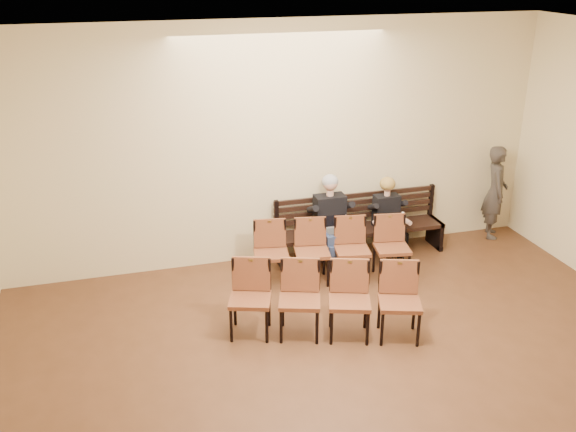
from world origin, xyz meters
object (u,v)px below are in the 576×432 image
object	(u,v)px
seated_woman	(388,223)
water_bottle	(402,227)
bag	(395,240)
chair_row_front	(332,251)
laptop	(338,232)
seated_man	(332,222)
passerby	(496,185)
bench	(360,242)
chair_row_back	(325,302)

from	to	relation	value
seated_woman	water_bottle	xyz separation A→B (m)	(0.09, -0.28, 0.03)
water_bottle	bag	distance (m)	0.68
seated_woman	chair_row_front	distance (m)	1.21
laptop	chair_row_front	bearing A→B (deg)	-109.79
seated_man	passerby	bearing A→B (deg)	4.41
seated_man	bag	world-z (taller)	seated_man
seated_man	passerby	size ratio (longest dim) A/B	0.76
laptop	water_bottle	size ratio (longest dim) A/B	1.44
bench	bag	size ratio (longest dim) A/B	7.34
seated_woman	water_bottle	bearing A→B (deg)	-72.51
seated_man	seated_woman	world-z (taller)	seated_man
seated_man	seated_woman	size ratio (longest dim) A/B	1.23
bag	passerby	xyz separation A→B (m)	(1.71, 0.00, 0.74)
passerby	bench	bearing A→B (deg)	116.30
water_bottle	chair_row_back	size ratio (longest dim) A/B	0.11
bag	chair_row_front	size ratio (longest dim) A/B	0.16
seated_woman	bench	bearing A→B (deg)	162.99
seated_woman	water_bottle	size ratio (longest dim) A/B	4.36
seated_woman	bag	bearing A→B (deg)	43.19
passerby	water_bottle	bearing A→B (deg)	128.93
bench	seated_man	bearing A→B (deg)	-166.87
passerby	chair_row_front	xyz separation A→B (m)	(-3.03, -0.75, -0.42)
chair_row_back	laptop	bearing A→B (deg)	83.27
bag	chair_row_back	distance (m)	2.81
water_bottle	bag	xyz separation A→B (m)	(0.15, 0.50, -0.44)
bag	chair_row_front	distance (m)	1.55
seated_woman	chair_row_front	bearing A→B (deg)	-153.88
bag	chair_row_front	world-z (taller)	chair_row_front
seated_woman	chair_row_front	world-z (taller)	seated_woman
seated_man	passerby	world-z (taller)	passerby
seated_man	chair_row_front	world-z (taller)	seated_man
laptop	bag	distance (m)	1.26
water_bottle	bag	world-z (taller)	water_bottle
passerby	chair_row_front	distance (m)	3.15
bench	bag	world-z (taller)	bench
chair_row_front	bench	bearing A→B (deg)	53.06
laptop	chair_row_back	world-z (taller)	chair_row_back
laptop	chair_row_front	xyz separation A→B (m)	(-0.21, -0.34, -0.13)
bag	chair_row_front	xyz separation A→B (m)	(-1.32, -0.75, 0.32)
chair_row_front	water_bottle	bearing A→B (deg)	21.76
seated_woman	chair_row_back	xyz separation A→B (m)	(-1.65, -1.84, -0.08)
seated_woman	laptop	world-z (taller)	seated_woman
seated_man	chair_row_back	world-z (taller)	seated_man
bag	chair_row_front	bearing A→B (deg)	-150.31
chair_row_front	laptop	bearing A→B (deg)	67.82
bench	seated_woman	size ratio (longest dim) A/B	2.40
water_bottle	bag	size ratio (longest dim) A/B	0.70
bench	water_bottle	bearing A→B (deg)	-39.80
chair_row_front	chair_row_back	size ratio (longest dim) A/B	0.96
bench	chair_row_back	distance (m)	2.34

